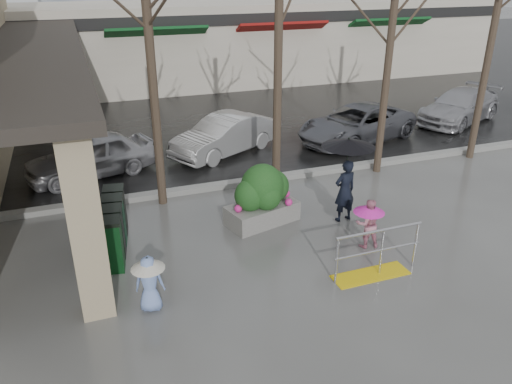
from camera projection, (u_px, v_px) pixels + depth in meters
ground at (287, 257)px, 10.64m from camera, size 120.00×120.00×0.00m
street_asphalt at (140, 71)px, 29.46m from camera, size 120.00×36.00×0.01m
curb at (231, 184)px, 14.03m from camera, size 120.00×0.30×0.15m
canopy_slab at (30, 43)px, 14.48m from camera, size 2.80×18.00×0.25m
pillar_front at (86, 225)px, 8.27m from camera, size 0.55×0.55×3.50m
pillar_back at (74, 121)px, 13.83m from camera, size 0.55×0.55×3.50m
storefront_row at (186, 44)px, 25.80m from camera, size 34.00×6.74×4.00m
handrail at (375, 259)px, 9.88m from camera, size 1.90×0.50×1.03m
tree_mideast at (395, 0)px, 13.12m from camera, size 3.20×3.20×6.50m
woman at (347, 169)px, 11.66m from camera, size 1.25×1.25×2.11m
child_pink at (368, 220)px, 10.80m from camera, size 0.68×0.68×1.13m
child_blue at (149, 279)px, 8.78m from camera, size 0.60×0.60×1.08m
planter at (262, 195)px, 11.82m from camera, size 1.86×1.26×1.49m
news_boxes at (114, 226)px, 10.69m from camera, size 0.77×2.09×1.14m
car_a at (90, 156)px, 14.50m from camera, size 3.97×2.48×1.26m
car_b at (224, 135)px, 16.28m from camera, size 4.00×2.97×1.26m
car_c at (357, 124)px, 17.47m from camera, size 4.96×3.41×1.26m
car_d at (460, 106)px, 19.67m from camera, size 4.68×3.37×1.26m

